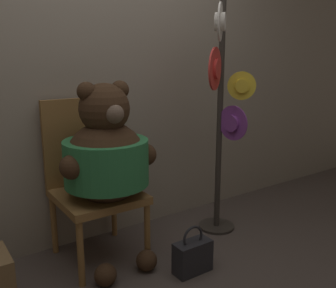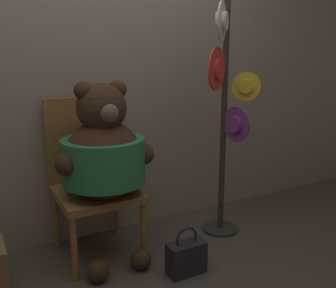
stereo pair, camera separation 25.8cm
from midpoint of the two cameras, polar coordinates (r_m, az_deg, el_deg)
The scene contains 6 objects.
ground_plane at distance 2.45m, azimuth -2.83°, elevation -19.81°, with size 14.00×14.00×0.00m, color #4C423D.
wall_back at distance 2.74m, azimuth -10.01°, elevation 11.39°, with size 8.00×0.10×2.52m.
chair at distance 2.60m, azimuth -8.88°, elevation -4.64°, with size 0.52×0.54×1.06m.
teddy_bear at distance 2.39m, azimuth -6.73°, elevation -1.79°, with size 0.64×0.57×1.19m.
hat_display_rack at distance 2.73m, azimuth 11.48°, elevation 4.86°, with size 0.47×0.39×1.76m.
handbag_on_ground at distance 2.45m, azimuth 5.96°, elevation -16.83°, with size 0.24×0.12×0.31m.
Camera 2 is at (-0.78, -1.92, 1.33)m, focal length 40.00 mm.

